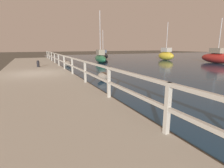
# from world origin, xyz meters

# --- Properties ---
(ground_plane) EXTENTS (120.00, 120.00, 0.00)m
(ground_plane) POSITION_xyz_m (0.00, 0.00, 0.00)
(ground_plane) COLOR #4C473D
(dock_walkway) EXTENTS (4.65, 36.00, 0.24)m
(dock_walkway) POSITION_xyz_m (0.00, 0.00, 0.12)
(dock_walkway) COLOR #B2AD9E
(dock_walkway) RESTS_ON ground
(railing) EXTENTS (0.10, 32.50, 1.10)m
(railing) POSITION_xyz_m (2.22, -0.00, 0.99)
(railing) COLOR beige
(railing) RESTS_ON dock_walkway
(boulder_far_strip) EXTENTS (0.41, 0.37, 0.31)m
(boulder_far_strip) POSITION_xyz_m (3.93, 10.34, 0.15)
(boulder_far_strip) COLOR gray
(boulder_far_strip) RESTS_ON ground
(boulder_downstream) EXTENTS (0.75, 0.68, 0.57)m
(boulder_downstream) POSITION_xyz_m (3.21, 5.41, 0.28)
(boulder_downstream) COLOR gray
(boulder_downstream) RESTS_ON ground
(boulder_near_dock) EXTENTS (0.71, 0.64, 0.53)m
(boulder_near_dock) POSITION_xyz_m (3.67, -3.29, 0.27)
(boulder_near_dock) COLOR gray
(boulder_near_dock) RESTS_ON ground
(mooring_bollard) EXTENTS (0.23, 0.23, 0.59)m
(mooring_bollard) POSITION_xyz_m (0.37, 3.85, 0.54)
(mooring_bollard) COLOR black
(mooring_bollard) RESTS_ON dock_walkway
(sailboat_black) EXTENTS (2.85, 6.02, 4.59)m
(sailboat_black) POSITION_xyz_m (10.77, 14.19, 0.58)
(sailboat_black) COLOR black
(sailboat_black) RESTS_ON water_surface
(sailboat_green) EXTENTS (1.77, 4.62, 6.23)m
(sailboat_green) POSITION_xyz_m (7.87, 7.94, 0.64)
(sailboat_green) COLOR #236B42
(sailboat_green) RESTS_ON water_surface
(sailboat_yellow) EXTENTS (1.45, 3.08, 5.48)m
(sailboat_yellow) POSITION_xyz_m (18.49, 7.89, 0.76)
(sailboat_yellow) COLOR gold
(sailboat_yellow) RESTS_ON water_surface
(sailboat_red) EXTENTS (2.57, 5.20, 5.25)m
(sailboat_red) POSITION_xyz_m (20.46, 1.11, 0.72)
(sailboat_red) COLOR red
(sailboat_red) RESTS_ON water_surface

